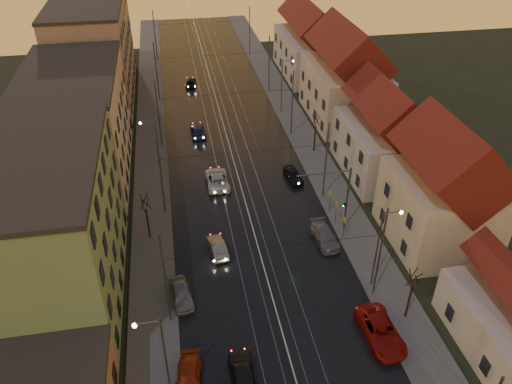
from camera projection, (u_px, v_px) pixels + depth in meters
road at (227, 136)px, 66.87m from camera, size 16.00×120.00×0.04m
sidewalk_left at (151, 142)px, 65.36m from camera, size 4.00×120.00×0.15m
sidewalk_right at (299, 130)px, 68.31m from camera, size 4.00×120.00×0.15m
tram_rail_0 at (210, 138)px, 66.52m from camera, size 0.06×120.00×0.03m
tram_rail_1 at (221, 137)px, 66.74m from camera, size 0.06×120.00×0.03m
tram_rail_2 at (232, 136)px, 66.96m from camera, size 0.06×120.00×0.03m
tram_rail_3 at (243, 135)px, 67.17m from camera, size 0.06×120.00×0.03m
apartment_left_1 at (47, 232)px, 39.44m from camera, size 10.00×18.00×13.00m
apartment_left_2 at (78, 126)px, 56.05m from camera, size 10.00×20.00×12.00m
apartment_left_3 at (95, 50)px, 75.09m from camera, size 10.00×24.00×14.00m
house_right_1 at (443, 193)px, 45.93m from camera, size 8.67×10.20×10.80m
house_right_2 at (386, 136)px, 57.00m from camera, size 9.18×12.24×9.20m
house_right_3 at (345, 79)px, 68.60m from camera, size 9.18×14.28×11.50m
house_right_4 at (310, 44)px, 83.72m from camera, size 9.18×16.32×10.00m
catenary_pole_l_1 at (165, 280)px, 37.79m from camera, size 0.16×0.16×9.00m
catenary_pole_r_1 at (380, 254)px, 40.32m from camera, size 0.16×0.16×9.00m
catenary_pole_l_2 at (161, 177)px, 50.03m from camera, size 0.16×0.16×9.00m
catenary_pole_r_2 at (326, 161)px, 52.57m from camera, size 0.16×0.16×9.00m
catenary_pole_l_3 at (158, 114)px, 62.28m from camera, size 0.16×0.16×9.00m
catenary_pole_r_3 at (292, 104)px, 64.82m from camera, size 0.16×0.16×9.00m
catenary_pole_l_4 at (157, 72)px, 74.53m from camera, size 0.16×0.16×9.00m
catenary_pole_r_4 at (269, 65)px, 77.07m from camera, size 0.16×0.16×9.00m
catenary_pole_l_5 at (155, 36)px, 89.23m from camera, size 0.16×0.16×9.00m
catenary_pole_r_5 at (250, 31)px, 91.77m from camera, size 0.16×0.16×9.00m
street_lamp_0 at (160, 353)px, 31.78m from camera, size 1.75×0.32×8.00m
street_lamp_1 at (382, 241)px, 41.00m from camera, size 1.75×0.32×8.00m
street_lamp_2 at (155, 146)px, 54.64m from camera, size 1.75×0.32×8.00m
street_lamp_3 at (284, 81)px, 70.39m from camera, size 1.75×0.32×8.00m
traffic_light_mast at (338, 192)px, 47.53m from camera, size 5.30×0.32×7.20m
bare_tree_0 at (147, 218)px, 47.66m from camera, size 1.09×1.09×5.11m
bare_tree_1 at (410, 295)px, 39.24m from camera, size 1.09×1.09×5.11m
bare_tree_2 at (315, 134)px, 62.13m from camera, size 1.09×1.09×5.11m
driving_car_0 at (243, 374)px, 35.25m from camera, size 1.88×4.49×1.52m
driving_car_1 at (218, 247)px, 46.92m from camera, size 1.83×4.04×1.29m
driving_car_2 at (217, 179)px, 56.70m from camera, size 2.50×5.31×1.47m
driving_car_3 at (198, 131)px, 66.90m from camera, size 1.99×4.55×1.30m
driving_car_4 at (191, 82)px, 81.27m from camera, size 2.03×4.08×1.34m
parked_left_2 at (188, 379)px, 35.12m from camera, size 2.28×4.44×1.23m
parked_left_3 at (181, 294)px, 41.83m from camera, size 2.19×4.28×1.39m
parked_right_0 at (381, 331)px, 38.46m from camera, size 2.74×5.58×1.52m
parked_right_1 at (325, 236)px, 48.28m from camera, size 2.15×4.67×1.32m
parked_right_2 at (293, 175)px, 57.57m from camera, size 1.95×3.98×1.31m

